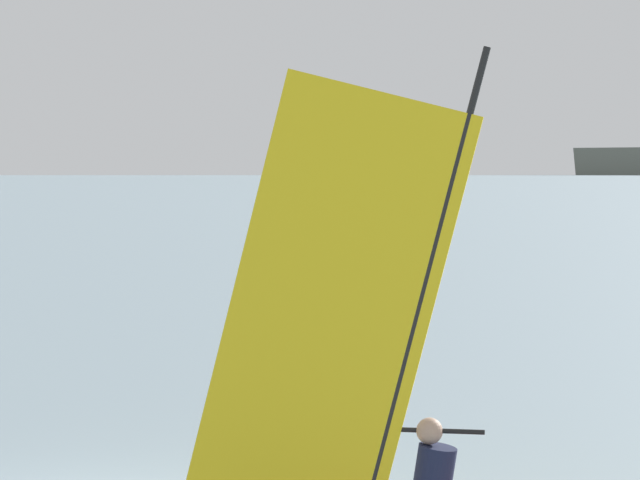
{
  "coord_description": "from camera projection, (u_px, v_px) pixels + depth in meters",
  "views": [
    {
      "loc": [
        9.38,
        -8.21,
        3.34
      ],
      "look_at": [
        -1.71,
        5.67,
        2.41
      ],
      "focal_mm": 74.08,
      "sensor_mm": 36.0,
      "label": 1
    }
  ],
  "objects": [
    {
      "name": "windsurfer",
      "position": [
        389.0,
        429.0,
        10.85
      ],
      "size": [
        3.5,
        2.15,
        4.43
      ],
      "rotation": [
        0.0,
        0.0,
        0.51
      ],
      "color": "red",
      "rests_on": "ground_plane"
    }
  ]
}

